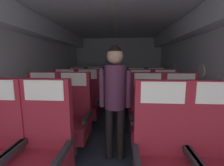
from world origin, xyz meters
TOP-DOWN VIEW (x-y plane):
  - ground at (0.00, 3.08)m, footprint 3.63×6.56m
  - fuselage_shell at (0.00, 3.36)m, footprint 3.51×6.21m
  - seat_a_left_aisle at (-0.57, 1.43)m, footprint 0.52×0.51m
  - seat_a_right_aisle at (1.05, 1.42)m, footprint 0.52×0.51m
  - seat_a_right_window at (0.56, 1.41)m, footprint 0.52×0.51m
  - seat_b_left_window at (-1.06, 2.30)m, footprint 0.52×0.51m
  - seat_b_left_aisle at (-0.56, 2.29)m, footprint 0.52×0.51m
  - seat_b_right_aisle at (1.05, 2.30)m, footprint 0.52×0.51m
  - seat_b_right_window at (0.57, 2.31)m, footprint 0.52×0.51m
  - seat_c_left_window at (-1.05, 3.17)m, footprint 0.52×0.51m
  - seat_c_left_aisle at (-0.55, 3.18)m, footprint 0.52×0.51m
  - seat_c_right_aisle at (1.06, 3.16)m, footprint 0.52×0.51m
  - seat_c_right_window at (0.56, 3.16)m, footprint 0.52×0.51m
  - seat_d_left_window at (-1.05, 4.04)m, footprint 0.52×0.51m
  - seat_d_left_aisle at (-0.56, 4.04)m, footprint 0.52×0.51m
  - seat_d_right_aisle at (1.06, 4.05)m, footprint 0.52×0.51m
  - seat_d_right_window at (0.55, 4.03)m, footprint 0.52×0.51m
  - flight_attendant at (0.09, 2.13)m, footprint 0.43×0.28m

SIDE VIEW (x-z plane):
  - ground at x=0.00m, z-range -0.02..0.00m
  - seat_a_left_aisle at x=-0.57m, z-range -0.10..1.12m
  - seat_a_right_aisle at x=1.05m, z-range -0.10..1.12m
  - seat_a_right_window at x=0.56m, z-range -0.10..1.12m
  - seat_b_left_window at x=-1.06m, z-range -0.10..1.12m
  - seat_b_left_aisle at x=-0.56m, z-range -0.10..1.12m
  - seat_b_right_aisle at x=1.05m, z-range -0.10..1.12m
  - seat_b_right_window at x=0.57m, z-range -0.10..1.12m
  - seat_c_left_window at x=-1.05m, z-range -0.10..1.12m
  - seat_c_left_aisle at x=-0.55m, z-range -0.10..1.12m
  - seat_c_right_aisle at x=1.06m, z-range -0.10..1.12m
  - seat_c_right_window at x=0.56m, z-range -0.10..1.12m
  - seat_d_left_window at x=-1.05m, z-range -0.10..1.12m
  - seat_d_left_aisle at x=-0.56m, z-range -0.10..1.12m
  - seat_d_right_aisle at x=1.06m, z-range -0.10..1.12m
  - seat_d_right_window at x=0.55m, z-range -0.10..1.12m
  - flight_attendant at x=0.09m, z-range 0.18..1.77m
  - fuselage_shell at x=0.00m, z-range 0.49..2.81m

